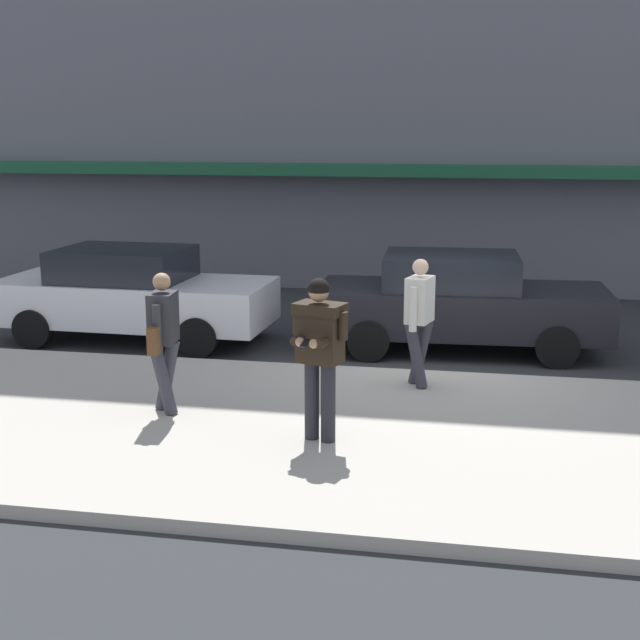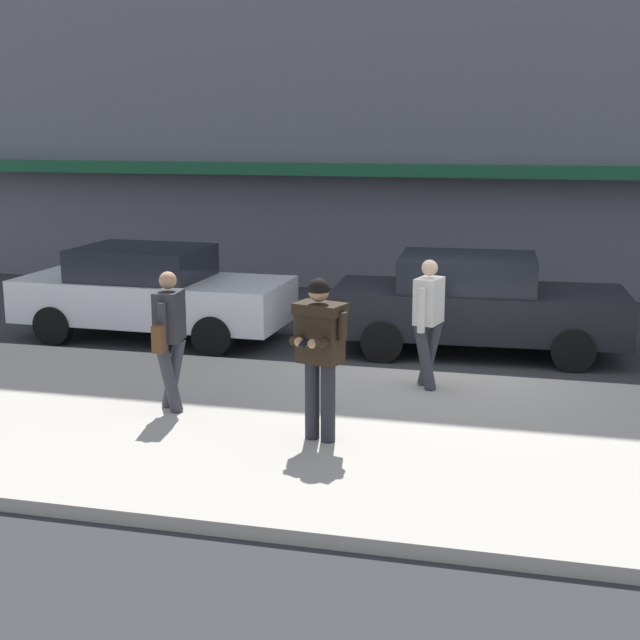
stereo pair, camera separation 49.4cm
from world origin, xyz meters
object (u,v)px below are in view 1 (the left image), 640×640
object	(u,v)px
parked_sedan_mid	(459,302)
man_texting_on_phone	(319,342)
parked_sedan_near	(133,294)
pedestrian_with_bag	(163,334)
pedestrian_in_light_coat	(419,314)

from	to	relation	value
parked_sedan_mid	man_texting_on_phone	world-z (taller)	man_texting_on_phone
parked_sedan_near	pedestrian_with_bag	distance (m)	4.43
parked_sedan_mid	pedestrian_in_light_coat	world-z (taller)	pedestrian_in_light_coat
pedestrian_in_light_coat	pedestrian_with_bag	xyz separation A→B (m)	(-2.88, -1.70, -0.00)
parked_sedan_near	parked_sedan_mid	bearing A→B (deg)	3.55
parked_sedan_mid	pedestrian_in_light_coat	size ratio (longest dim) A/B	2.70
parked_sedan_mid	parked_sedan_near	bearing A→B (deg)	-176.45
parked_sedan_mid	pedestrian_with_bag	world-z (taller)	pedestrian_with_bag
pedestrian_with_bag	parked_sedan_near	bearing A→B (deg)	117.36
parked_sedan_mid	pedestrian_with_bag	xyz separation A→B (m)	(-3.30, -4.26, 0.32)
man_texting_on_phone	pedestrian_with_bag	bearing A→B (deg)	163.37
man_texting_on_phone	pedestrian_in_light_coat	bearing A→B (deg)	69.00
man_texting_on_phone	pedestrian_in_light_coat	world-z (taller)	man_texting_on_phone
man_texting_on_phone	pedestrian_with_bag	xyz separation A→B (m)	(-2.00, 0.60, -0.14)
parked_sedan_mid	man_texting_on_phone	bearing A→B (deg)	-105.02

